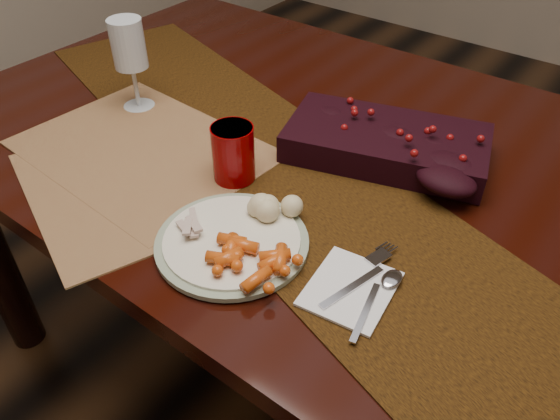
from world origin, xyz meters
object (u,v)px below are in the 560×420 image
Objects in this scene: dinner_plate at (232,241)px; red_cup at (233,153)px; turkey_shreds at (188,224)px; centerpiece at (386,139)px; wine_glass at (132,65)px; mashed_potatoes at (273,202)px; napkin at (351,289)px; dining_table at (347,293)px; baby_carrots at (250,253)px; placemat_main at (118,186)px.

red_cup reaches higher than dinner_plate.
red_cup is at bearing 105.66° from turkey_shreds.
wine_glass is (-0.52, -0.15, 0.06)m from centerpiece.
centerpiece is 3.57× the size of red_cup.
mashed_potatoes is 0.68× the size of napkin.
dining_table is at bearing 73.15° from turkey_shreds.
mashed_potatoes is at bearing -100.01° from centerpiece.
dining_table is 0.42m from centerpiece.
napkin is (0.13, -0.33, -0.03)m from centerpiece.
mashed_potatoes is (-0.04, 0.10, 0.01)m from baby_carrots.
wine_glass reaches higher than red_cup.
mashed_potatoes reaches higher than turkey_shreds.
dinner_plate is 0.51m from wine_glass.
baby_carrots is (0.05, -0.02, 0.02)m from dinner_plate.
baby_carrots is 1.09× the size of red_cup.
turkey_shreds is at bearing -175.42° from napkin.
centerpiece reaches higher than baby_carrots.
wine_glass is at bearing 167.67° from red_cup.
mashed_potatoes reaches higher than baby_carrots.
mashed_potatoes is at bearing -95.32° from dining_table.
wine_glass is at bearing 156.99° from napkin.
centerpiece is (0.03, 0.04, 0.41)m from dining_table.
mashed_potatoes is 0.19m from napkin.
wine_glass is (-0.49, -0.12, 0.47)m from dining_table.
wine_glass reaches higher than centerpiece.
dinner_plate is 2.32× the size of red_cup.
dining_table is 0.69m from wine_glass.
dinner_plate is 0.18m from red_cup.
dining_table is at bearing 110.28° from napkin.
dining_table is 4.50× the size of placemat_main.
red_cup is 0.53× the size of wine_glass.
napkin is at bearing -15.95° from mashed_potatoes.
baby_carrots reaches higher than turkey_shreds.
napkin is at bearing -68.68° from centerpiece.
placemat_main is 2.07× the size of wine_glass.
dinner_plate is 1.24× the size of wine_glass.
placemat_main is at bearing -162.46° from mashed_potatoes.
placemat_main is 0.26m from dinner_plate.
turkey_shreds is (0.20, -0.02, 0.03)m from placemat_main.
turkey_shreds reaches higher than placemat_main.
napkin is 0.33m from red_cup.
dining_table is 0.50m from red_cup.
dining_table is 4.90× the size of centerpiece.
dining_table is 0.59m from placemat_main.
centerpiece is 2.79× the size of napkin.
wine_glass reaches higher than dinner_plate.
wine_glass reaches higher than dining_table.
placemat_main is 0.46m from napkin.
baby_carrots is at bearing -43.17° from red_cup.
placemat_main is 3.03× the size of napkin.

